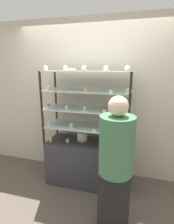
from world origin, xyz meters
name	(u,v)px	position (x,y,z in m)	size (l,w,h in m)	color
ground_plane	(87,181)	(0.00, 0.00, 0.00)	(20.00, 20.00, 0.00)	brown
back_wall	(93,100)	(0.00, 0.40, 1.30)	(8.00, 0.05, 2.60)	beige
display_base	(87,162)	(0.00, 0.00, 0.35)	(1.25, 0.50, 0.70)	#333338
display_riser_lower	(87,127)	(0.00, 0.00, 0.96)	(1.25, 0.50, 0.27)	black
display_riser_middle	(87,110)	(0.00, 0.00, 1.23)	(1.25, 0.50, 0.27)	black
display_riser_upper	(87,91)	(0.00, 0.00, 1.50)	(1.25, 0.50, 0.27)	black
display_riser_top	(87,72)	(0.00, 0.00, 1.77)	(1.25, 0.50, 0.27)	black
layer_cake_centerpiece	(82,136)	(-0.10, 0.06, 0.77)	(0.17, 0.17, 0.14)	beige
sheet_cake_frosted	(108,126)	(0.33, -0.02, 1.01)	(0.23, 0.14, 0.06)	beige
cupcake_0	(51,140)	(-0.56, -0.13, 0.73)	(0.05, 0.05, 0.06)	#CCB28C
cupcake_1	(67,140)	(-0.30, -0.08, 0.73)	(0.05, 0.05, 0.06)	beige
cupcake_2	(104,146)	(0.29, -0.13, 0.73)	(0.05, 0.05, 0.06)	#CCB28C
cupcake_3	(124,148)	(0.58, -0.10, 0.73)	(0.05, 0.05, 0.06)	#CCB28C
price_tag_0	(103,150)	(0.30, -0.23, 0.72)	(0.04, 0.00, 0.04)	white
cupcake_4	(51,122)	(-0.58, -0.06, 1.01)	(0.05, 0.05, 0.07)	white
cupcake_5	(71,126)	(-0.20, -0.14, 1.01)	(0.05, 0.05, 0.07)	white
cupcake_6	(125,129)	(0.57, -0.07, 1.01)	(0.05, 0.05, 0.07)	white
price_tag_1	(94,131)	(0.17, -0.23, 1.00)	(0.04, 0.00, 0.04)	white
cupcake_7	(49,106)	(-0.57, -0.11, 1.28)	(0.05, 0.05, 0.06)	beige
cupcake_8	(67,107)	(-0.27, -0.12, 1.28)	(0.05, 0.05, 0.06)	beige
cupcake_9	(85,108)	(0.00, -0.12, 1.28)	(0.05, 0.05, 0.06)	beige
cupcake_10	(104,109)	(0.27, -0.07, 1.28)	(0.05, 0.05, 0.06)	white
cupcake_11	(126,110)	(0.57, -0.07, 1.28)	(0.05, 0.05, 0.06)	#CCB28C
price_tag_2	(105,112)	(0.30, -0.23, 1.27)	(0.04, 0.00, 0.04)	white
cupcake_12	(49,87)	(-0.58, -0.05, 1.55)	(0.05, 0.05, 0.06)	white
cupcake_13	(85,89)	(0.00, -0.07, 1.55)	(0.05, 0.05, 0.06)	white
cupcake_14	(128,91)	(0.58, -0.14, 1.55)	(0.05, 0.05, 0.06)	white
price_tag_3	(111,92)	(0.38, -0.23, 1.54)	(0.04, 0.00, 0.04)	white
cupcake_15	(46,68)	(-0.57, -0.13, 1.82)	(0.07, 0.07, 0.07)	beige
cupcake_16	(65,68)	(-0.28, -0.12, 1.82)	(0.07, 0.07, 0.07)	beige
cupcake_17	(84,68)	(-0.01, -0.11, 1.82)	(0.07, 0.07, 0.07)	#CCB28C
cupcake_18	(106,68)	(0.28, -0.07, 1.82)	(0.07, 0.07, 0.07)	beige
cupcake_19	(127,69)	(0.56, -0.13, 1.82)	(0.07, 0.07, 0.07)	#CCB28C
price_tag_4	(85,70)	(0.04, -0.23, 1.81)	(0.04, 0.00, 0.04)	white
donut_glazed	(71,69)	(-0.25, 0.01, 1.81)	(0.14, 0.14, 0.03)	#EFE5CC
customer_figure	(116,163)	(0.52, -0.73, 0.84)	(0.37, 0.37, 1.57)	black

